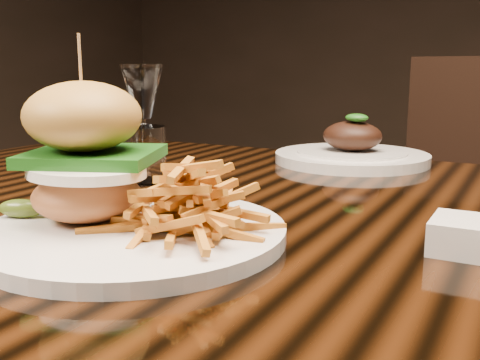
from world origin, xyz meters
The scene contains 7 objects.
dining_table centered at (0.00, 0.00, 0.67)m, with size 1.60×0.90×0.75m.
burger_plate centered at (-0.16, -0.20, 0.80)m, with size 0.31×0.31×0.21m.
ramekin centered at (0.15, -0.08, 0.77)m, with size 0.07×0.07×0.03m, color silver.
wine_glass centered at (-0.33, 0.05, 0.88)m, with size 0.07×0.07×0.18m.
water_tumbler centered at (-0.29, -0.01, 0.80)m, with size 0.07×0.07×0.09m, color white.
far_dish centered at (-0.10, 0.36, 0.77)m, with size 0.28×0.28×0.09m.
chair_far centered at (0.08, 0.89, 0.54)m, with size 0.52×0.52×0.95m.
Camera 1 is at (0.20, -0.63, 0.92)m, focal length 42.00 mm.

